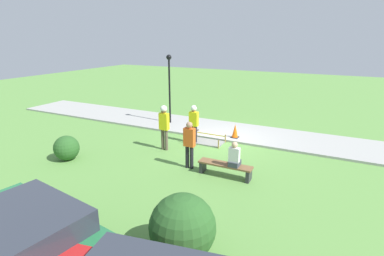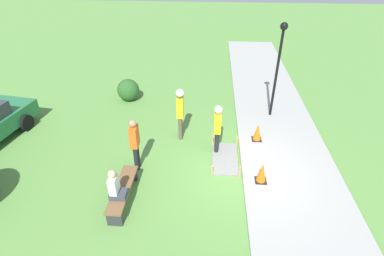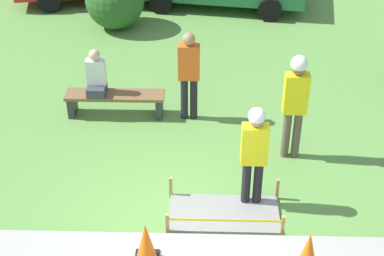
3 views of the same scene
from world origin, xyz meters
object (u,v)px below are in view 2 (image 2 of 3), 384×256
(park_bench, at_px, (123,191))
(lamppost_near, at_px, (279,57))
(traffic_cone_far_patch, at_px, (258,132))
(worker_assistant, at_px, (180,109))
(traffic_cone_near_patch, at_px, (262,173))
(bystander_in_orange_shirt, at_px, (135,142))
(worker_supervisor, at_px, (217,125))
(person_seated_on_bench, at_px, (115,187))

(park_bench, xyz_separation_m, lamppost_near, (5.04, -4.79, 2.20))
(traffic_cone_far_patch, height_order, worker_assistant, worker_assistant)
(traffic_cone_near_patch, bearing_deg, lamppost_near, -12.11)
(traffic_cone_far_patch, height_order, bystander_in_orange_shirt, bystander_in_orange_shirt)
(park_bench, height_order, bystander_in_orange_shirt, bystander_in_orange_shirt)
(worker_supervisor, distance_m, lamppost_near, 3.68)
(traffic_cone_far_patch, height_order, worker_supervisor, worker_supervisor)
(person_seated_on_bench, distance_m, bystander_in_orange_shirt, 1.78)
(worker_assistant, height_order, bystander_in_orange_shirt, worker_assistant)
(bystander_in_orange_shirt, distance_m, lamppost_near, 6.14)
(traffic_cone_far_patch, relative_size, worker_assistant, 0.33)
(traffic_cone_far_patch, height_order, person_seated_on_bench, person_seated_on_bench)
(person_seated_on_bench, bearing_deg, lamppost_near, -41.97)
(park_bench, relative_size, bystander_in_orange_shirt, 1.07)
(person_seated_on_bench, relative_size, lamppost_near, 0.24)
(traffic_cone_far_patch, distance_m, park_bench, 5.13)
(traffic_cone_far_patch, bearing_deg, worker_supervisor, 114.83)
(traffic_cone_far_patch, height_order, park_bench, traffic_cone_far_patch)
(traffic_cone_near_patch, bearing_deg, bystander_in_orange_shirt, 83.11)
(person_seated_on_bench, bearing_deg, park_bench, -8.45)
(traffic_cone_near_patch, relative_size, person_seated_on_bench, 0.73)
(traffic_cone_near_patch, xyz_separation_m, worker_supervisor, (1.52, 1.33, 0.64))
(park_bench, bearing_deg, person_seated_on_bench, 171.55)
(traffic_cone_far_patch, bearing_deg, park_bench, 128.09)
(traffic_cone_far_patch, distance_m, worker_supervisor, 1.72)
(bystander_in_orange_shirt, bearing_deg, traffic_cone_near_patch, -96.89)
(park_bench, relative_size, person_seated_on_bench, 2.14)
(person_seated_on_bench, distance_m, worker_assistant, 3.84)
(park_bench, bearing_deg, bystander_in_orange_shirt, -2.70)
(lamppost_near, bearing_deg, person_seated_on_bench, 138.03)
(traffic_cone_near_patch, height_order, worker_supervisor, worker_supervisor)
(park_bench, distance_m, bystander_in_orange_shirt, 1.59)
(worker_assistant, bearing_deg, person_seated_on_bench, 159.78)
(traffic_cone_far_patch, xyz_separation_m, bystander_in_orange_shirt, (-1.73, 3.97, 0.60))
(traffic_cone_near_patch, height_order, worker_assistant, worker_assistant)
(bystander_in_orange_shirt, bearing_deg, worker_assistant, -33.53)
(traffic_cone_near_patch, height_order, person_seated_on_bench, person_seated_on_bench)
(bystander_in_orange_shirt, bearing_deg, traffic_cone_far_patch, -66.42)
(worker_supervisor, relative_size, worker_assistant, 0.91)
(worker_supervisor, height_order, worker_assistant, worker_assistant)
(bystander_in_orange_shirt, bearing_deg, park_bench, 177.30)
(park_bench, relative_size, worker_assistant, 0.97)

